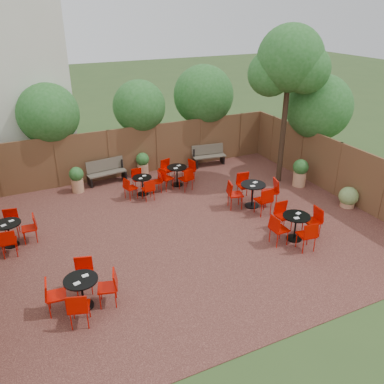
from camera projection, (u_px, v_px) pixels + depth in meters
name	position (u px, v px, depth m)	size (l,w,h in m)	color
ground	(186.00, 230.00, 12.57)	(80.00, 80.00, 0.00)	#354F23
courtyard_paving	(186.00, 229.00, 12.57)	(12.00, 10.00, 0.02)	#3A1B18
fence_back	(134.00, 151.00, 16.24)	(12.00, 0.08, 2.00)	brown
fence_right	(338.00, 169.00, 14.47)	(0.08, 10.00, 2.00)	brown
overhang_foliage	(113.00, 127.00, 13.19)	(15.74, 10.77, 2.61)	#20591C
courtyard_tree	(290.00, 64.00, 14.12)	(2.58, 2.48, 5.82)	black
park_bench_left	(106.00, 171.00, 15.64)	(1.55, 0.67, 0.93)	brown
park_bench_right	(209.00, 155.00, 17.39)	(1.47, 0.64, 0.88)	brown
bistro_tables	(176.00, 211.00, 12.70)	(9.32, 7.00, 0.96)	black
planters	(142.00, 175.00, 15.10)	(11.47, 4.10, 1.07)	tan
low_shrubs	(384.00, 229.00, 11.94)	(2.16, 4.32, 0.71)	tan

